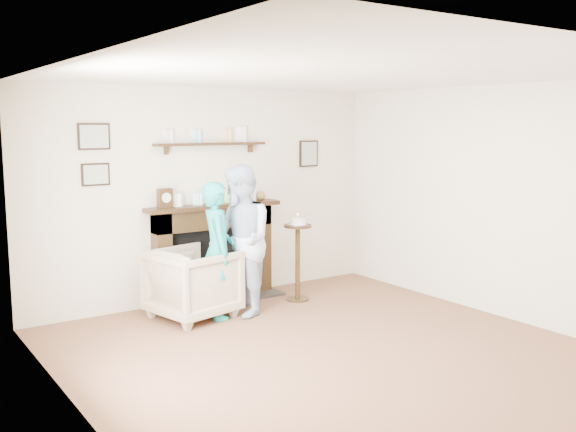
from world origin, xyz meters
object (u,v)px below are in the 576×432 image
at_px(man, 241,314).
at_px(woman, 219,316).
at_px(armchair, 194,317).
at_px(pedestal_table, 298,247).

relative_size(man, woman, 1.12).
bearing_deg(armchair, man, -124.83).
bearing_deg(man, pedestal_table, 110.24).
distance_m(armchair, woman, 0.27).
distance_m(man, pedestal_table, 1.07).
bearing_deg(woman, pedestal_table, -66.50).
bearing_deg(man, woman, -92.18).
relative_size(woman, pedestal_table, 1.42).
xyz_separation_m(man, pedestal_table, (0.85, 0.12, 0.64)).
bearing_deg(man, armchair, -100.44).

